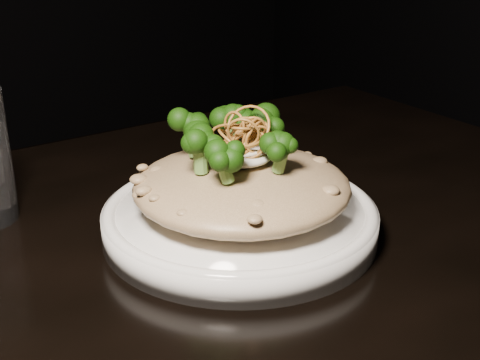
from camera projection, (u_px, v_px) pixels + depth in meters
The scene contains 5 objects.
plate at pixel (240, 221), 0.62m from camera, with size 0.26×0.26×0.03m, color white.
risotto at pixel (242, 186), 0.61m from camera, with size 0.20×0.20×0.04m, color brown.
broccoli at pixel (234, 139), 0.60m from camera, with size 0.13×0.13×0.05m, color black, non-canonical shape.
cheese at pixel (243, 155), 0.60m from camera, with size 0.05×0.05×0.01m, color silver.
shallots at pixel (244, 129), 0.59m from camera, with size 0.05×0.05×0.03m, color brown, non-canonical shape.
Camera 1 is at (-0.22, -0.41, 1.04)m, focal length 50.00 mm.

